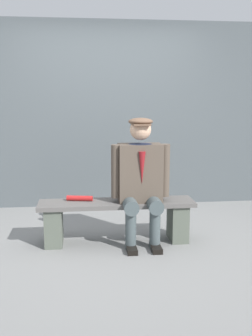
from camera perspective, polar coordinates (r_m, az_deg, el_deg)
name	(u,v)px	position (r m, az deg, el deg)	size (l,w,h in m)	color
ground_plane	(117,242)	(4.25, -1.32, -10.59)	(30.00, 30.00, 0.00)	gray
bench	(117,216)	(4.16, -1.34, -6.96)	(1.62, 0.36, 0.44)	#585552
seated_man	(141,177)	(4.04, 2.12, -1.24)	(0.61, 0.53, 1.30)	brown
rolled_magazine	(80,198)	(4.16, -6.70, -4.35)	(0.05, 0.05, 0.27)	#B21E1E
stadium_wall	(106,115)	(5.60, -2.84, 7.65)	(12.00, 0.24, 2.54)	#4B5256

